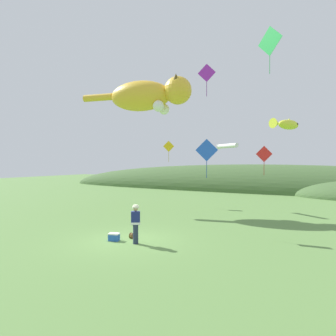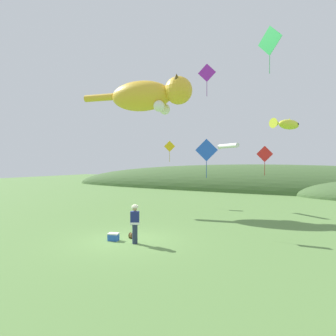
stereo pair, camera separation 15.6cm
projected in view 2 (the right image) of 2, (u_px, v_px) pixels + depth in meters
The scene contains 13 objects.
ground_plane at pixel (128, 241), 14.15m from camera, with size 120.00×120.00×0.00m, color #5B8442.
distant_hill_ridge at pixel (270, 191), 38.68m from camera, with size 62.86×13.28×6.93m.
festival_attendant at pixel (135, 223), 13.65m from camera, with size 0.49×0.44×1.77m.
kite_spool at pixel (131, 235), 14.63m from camera, with size 0.15×0.28×0.28m.
picnic_cooler at pixel (113, 237), 14.20m from camera, with size 0.55×0.44×0.36m.
kite_giant_cat at pixel (149, 96), 23.88m from camera, with size 9.23×3.56×2.83m.
kite_fish_windsock at pixel (286, 124), 18.06m from camera, with size 1.70×2.26×0.70m.
kite_tube_streamer at pixel (228, 146), 24.22m from camera, with size 2.18×1.76×0.44m.
kite_diamond_blue at pixel (206, 150), 16.14m from camera, with size 1.17×0.39×2.12m.
kite_diamond_violet at pixel (207, 73), 18.66m from camera, with size 1.12×0.24×2.04m.
kite_diamond_red at pixel (265, 154), 20.18m from camera, with size 1.01×0.47×2.01m.
kite_diamond_green at pixel (270, 41), 15.10m from camera, with size 1.32×0.78×2.42m.
kite_diamond_gold at pixel (170, 147), 26.58m from camera, with size 0.83×0.56×1.89m.
Camera 2 is at (8.39, -11.47, 3.71)m, focal length 32.00 mm.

